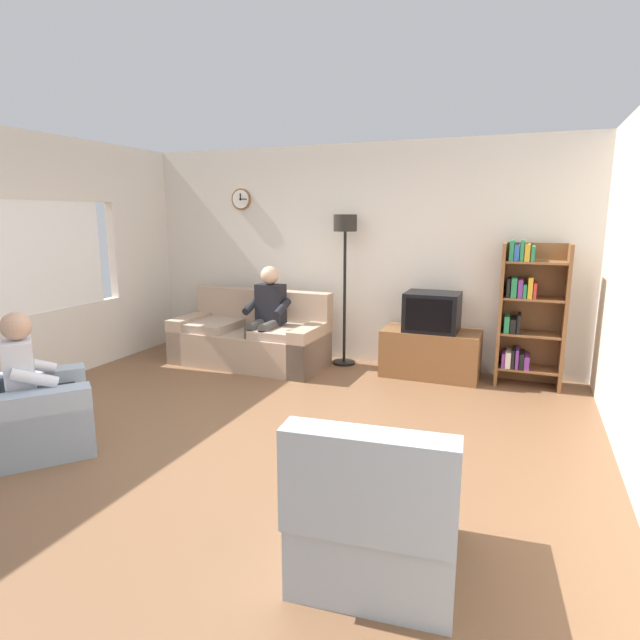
% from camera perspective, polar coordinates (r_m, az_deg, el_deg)
% --- Properties ---
extents(ground_plane, '(12.00, 12.00, 0.00)m').
position_cam_1_polar(ground_plane, '(4.53, -7.38, -12.54)').
color(ground_plane, brown).
extents(back_wall_assembly, '(6.20, 0.17, 2.70)m').
position_cam_1_polar(back_wall_assembly, '(6.61, 3.63, 7.22)').
color(back_wall_assembly, silver).
rests_on(back_wall_assembly, ground_plane).
extents(left_wall_assembly, '(0.12, 5.80, 2.70)m').
position_cam_1_polar(left_wall_assembly, '(6.13, -31.73, 5.09)').
color(left_wall_assembly, silver).
rests_on(left_wall_assembly, ground_plane).
extents(couch, '(1.92, 0.92, 0.90)m').
position_cam_1_polar(couch, '(6.56, -7.61, -2.07)').
color(couch, tan).
rests_on(couch, ground_plane).
extents(tv_stand, '(1.10, 0.56, 0.55)m').
position_cam_1_polar(tv_stand, '(6.13, 12.11, -3.58)').
color(tv_stand, brown).
rests_on(tv_stand, ground_plane).
extents(tv, '(0.60, 0.49, 0.44)m').
position_cam_1_polar(tv, '(6.00, 12.26, 0.91)').
color(tv, black).
rests_on(tv, tv_stand).
extents(bookshelf, '(0.68, 0.36, 1.59)m').
position_cam_1_polar(bookshelf, '(6.01, 21.87, 0.86)').
color(bookshelf, brown).
rests_on(bookshelf, ground_plane).
extents(floor_lamp, '(0.28, 0.28, 1.85)m').
position_cam_1_polar(floor_lamp, '(6.31, 2.79, 7.93)').
color(floor_lamp, black).
rests_on(floor_lamp, ground_plane).
extents(armchair_near_window, '(1.18, 1.19, 0.90)m').
position_cam_1_polar(armchair_near_window, '(4.75, -29.69, -9.13)').
color(armchair_near_window, '#9EADBC').
rests_on(armchair_near_window, ground_plane).
extents(armchair_near_bookshelf, '(0.88, 0.95, 0.90)m').
position_cam_1_polar(armchair_near_bookshelf, '(2.90, 6.49, -20.83)').
color(armchair_near_bookshelf, '#9EADBC').
rests_on(armchair_near_bookshelf, ground_plane).
extents(person_on_couch, '(0.52, 0.54, 1.24)m').
position_cam_1_polar(person_on_couch, '(6.25, -5.91, 0.91)').
color(person_on_couch, black).
rests_on(person_on_couch, ground_plane).
extents(person_in_left_armchair, '(0.63, 0.64, 1.12)m').
position_cam_1_polar(person_in_left_armchair, '(4.65, -28.98, -5.38)').
color(person_in_left_armchair, silver).
rests_on(person_in_left_armchair, ground_plane).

